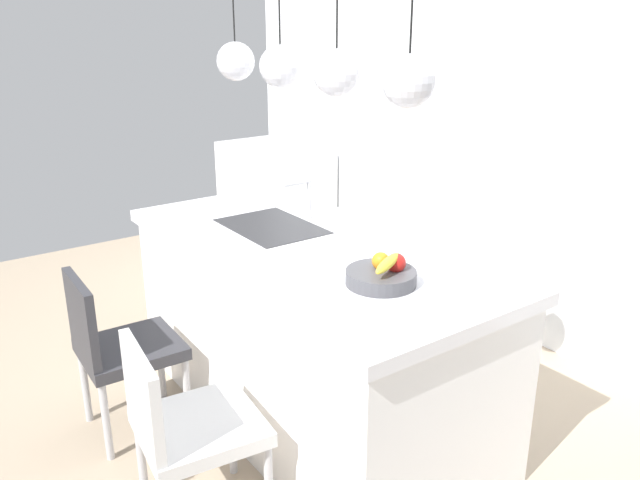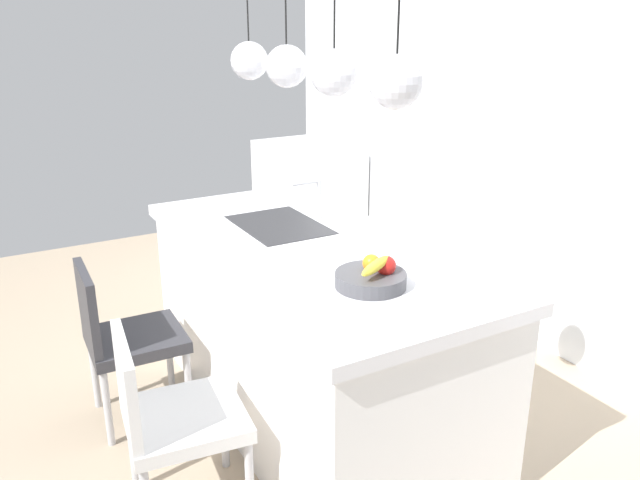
% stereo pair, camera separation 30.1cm
% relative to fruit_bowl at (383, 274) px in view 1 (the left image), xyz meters
% --- Properties ---
extents(floor, '(6.60, 6.60, 0.00)m').
position_rel_fruit_bowl_xyz_m(floor, '(-0.58, 0.03, -0.98)').
color(floor, tan).
rests_on(floor, ground).
extents(back_wall, '(6.00, 0.10, 2.60)m').
position_rel_fruit_bowl_xyz_m(back_wall, '(-0.58, 1.68, 0.32)').
color(back_wall, white).
rests_on(back_wall, ground).
extents(kitchen_island, '(2.11, 1.00, 0.94)m').
position_rel_fruit_bowl_xyz_m(kitchen_island, '(-0.58, 0.03, -0.51)').
color(kitchen_island, white).
rests_on(kitchen_island, ground).
extents(sink_basin, '(0.56, 0.40, 0.02)m').
position_rel_fruit_bowl_xyz_m(sink_basin, '(-0.91, 0.03, -0.05)').
color(sink_basin, '#2D2D30').
rests_on(sink_basin, kitchen_island).
extents(faucet, '(0.02, 0.17, 0.22)m').
position_rel_fruit_bowl_xyz_m(faucet, '(-0.91, 0.24, 0.10)').
color(faucet, silver).
rests_on(faucet, kitchen_island).
extents(fruit_bowl, '(0.29, 0.29, 0.14)m').
position_rel_fruit_bowl_xyz_m(fruit_bowl, '(0.00, 0.00, 0.00)').
color(fruit_bowl, '#4C4C51').
rests_on(fruit_bowl, kitchen_island).
extents(side_counter, '(1.10, 0.60, 0.88)m').
position_rel_fruit_bowl_xyz_m(side_counter, '(-2.98, 1.31, -0.54)').
color(side_counter, white).
rests_on(side_counter, ground).
extents(chair_near, '(0.44, 0.47, 0.85)m').
position_rel_fruit_bowl_xyz_m(chair_near, '(-0.98, -0.82, -0.50)').
color(chair_near, '#333338').
rests_on(chair_near, ground).
extents(chair_middle, '(0.50, 0.51, 0.83)m').
position_rel_fruit_bowl_xyz_m(chair_middle, '(-0.21, -0.82, -0.50)').
color(chair_middle, silver).
rests_on(chair_middle, ground).
extents(pendant_light_left, '(0.20, 0.20, 0.80)m').
position_rel_fruit_bowl_xyz_m(pendant_light_left, '(-1.23, 0.03, 0.78)').
color(pendant_light_left, silver).
extents(pendant_light_center_left, '(0.20, 0.20, 0.80)m').
position_rel_fruit_bowl_xyz_m(pendant_light_center_left, '(-0.80, 0.03, 0.78)').
color(pendant_light_center_left, silver).
extents(pendant_light_center_right, '(0.20, 0.20, 0.80)m').
position_rel_fruit_bowl_xyz_m(pendant_light_center_right, '(-0.36, 0.03, 0.78)').
color(pendant_light_center_right, silver).
extents(pendant_light_right, '(0.20, 0.20, 0.80)m').
position_rel_fruit_bowl_xyz_m(pendant_light_right, '(0.08, 0.03, 0.78)').
color(pendant_light_right, silver).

